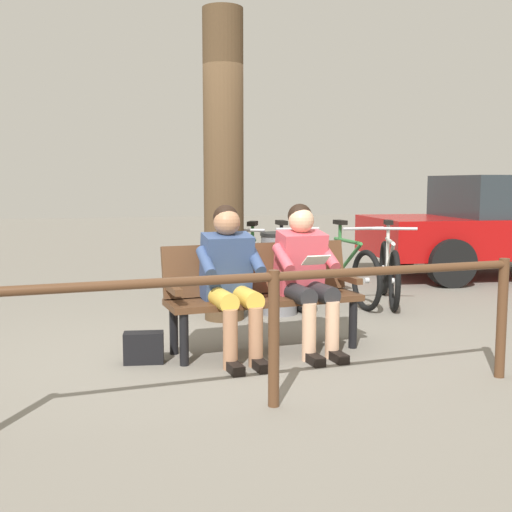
{
  "coord_description": "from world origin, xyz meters",
  "views": [
    {
      "loc": [
        1.02,
        4.94,
        1.38
      ],
      "look_at": [
        -0.28,
        -0.22,
        0.75
      ],
      "focal_mm": 44.09,
      "sensor_mm": 36.0,
      "label": 1
    }
  ],
  "objects_px": {
    "handbag": "(144,348)",
    "bicycle_blue": "(286,272)",
    "person_companion": "(230,274)",
    "litter_bin": "(279,273)",
    "person_reading": "(305,270)",
    "tree_trunk": "(224,168)",
    "bicycle_purple": "(389,271)",
    "bench": "(261,288)",
    "bicycle_black": "(346,271)",
    "bicycle_red": "(250,274)"
  },
  "relations": [
    {
      "from": "handbag",
      "to": "bicycle_blue",
      "type": "xyz_separation_m",
      "value": [
        -1.75,
        -2.02,
        0.24
      ]
    },
    {
      "from": "person_companion",
      "to": "litter_bin",
      "type": "height_order",
      "value": "person_companion"
    },
    {
      "from": "person_reading",
      "to": "tree_trunk",
      "type": "distance_m",
      "value": 1.62
    },
    {
      "from": "handbag",
      "to": "litter_bin",
      "type": "distance_m",
      "value": 2.14
    },
    {
      "from": "litter_bin",
      "to": "bicycle_purple",
      "type": "relative_size",
      "value": 0.53
    },
    {
      "from": "bench",
      "to": "bicycle_black",
      "type": "relative_size",
      "value": 0.98
    },
    {
      "from": "person_reading",
      "to": "person_companion",
      "type": "distance_m",
      "value": 0.64
    },
    {
      "from": "person_reading",
      "to": "bicycle_red",
      "type": "height_order",
      "value": "person_reading"
    },
    {
      "from": "person_companion",
      "to": "handbag",
      "type": "relative_size",
      "value": 4.0
    },
    {
      "from": "bench",
      "to": "bicycle_blue",
      "type": "bearing_deg",
      "value": -118.99
    },
    {
      "from": "person_reading",
      "to": "person_companion",
      "type": "bearing_deg",
      "value": -0.05
    },
    {
      "from": "tree_trunk",
      "to": "litter_bin",
      "type": "xyz_separation_m",
      "value": [
        -0.61,
        -0.11,
        -1.09
      ]
    },
    {
      "from": "handbag",
      "to": "bicycle_purple",
      "type": "relative_size",
      "value": 0.19
    },
    {
      "from": "handbag",
      "to": "bicycle_black",
      "type": "distance_m",
      "value": 3.11
    },
    {
      "from": "bicycle_purple",
      "to": "bicycle_black",
      "type": "distance_m",
      "value": 0.49
    },
    {
      "from": "handbag",
      "to": "bicycle_blue",
      "type": "relative_size",
      "value": 0.18
    },
    {
      "from": "bicycle_purple",
      "to": "bicycle_black",
      "type": "bearing_deg",
      "value": -85.09
    },
    {
      "from": "bicycle_black",
      "to": "person_reading",
      "type": "bearing_deg",
      "value": -34.0
    },
    {
      "from": "tree_trunk",
      "to": "bicycle_red",
      "type": "xyz_separation_m",
      "value": [
        -0.4,
        -0.59,
        -1.16
      ]
    },
    {
      "from": "bicycle_black",
      "to": "litter_bin",
      "type": "bearing_deg",
      "value": -68.1
    },
    {
      "from": "bicycle_black",
      "to": "bicycle_blue",
      "type": "relative_size",
      "value": 1.0
    },
    {
      "from": "bicycle_black",
      "to": "bicycle_red",
      "type": "relative_size",
      "value": 1.08
    },
    {
      "from": "person_companion",
      "to": "person_reading",
      "type": "bearing_deg",
      "value": 179.95
    },
    {
      "from": "litter_bin",
      "to": "tree_trunk",
      "type": "bearing_deg",
      "value": 9.9
    },
    {
      "from": "handbag",
      "to": "tree_trunk",
      "type": "bearing_deg",
      "value": -123.24
    },
    {
      "from": "bicycle_black",
      "to": "bicycle_red",
      "type": "height_order",
      "value": "same"
    },
    {
      "from": "person_companion",
      "to": "tree_trunk",
      "type": "xyz_separation_m",
      "value": [
        -0.23,
        -1.39,
        0.85
      ]
    },
    {
      "from": "bench",
      "to": "bicycle_red",
      "type": "distance_m",
      "value": 1.81
    },
    {
      "from": "bicycle_blue",
      "to": "bicycle_red",
      "type": "distance_m",
      "value": 0.44
    },
    {
      "from": "litter_bin",
      "to": "bicycle_purple",
      "type": "height_order",
      "value": "bicycle_purple"
    },
    {
      "from": "person_companion",
      "to": "litter_bin",
      "type": "distance_m",
      "value": 1.73
    },
    {
      "from": "handbag",
      "to": "bicycle_purple",
      "type": "bearing_deg",
      "value": -148.46
    },
    {
      "from": "bicycle_purple",
      "to": "person_companion",
      "type": "bearing_deg",
      "value": -31.5
    },
    {
      "from": "tree_trunk",
      "to": "bicycle_purple",
      "type": "height_order",
      "value": "tree_trunk"
    },
    {
      "from": "person_companion",
      "to": "bicycle_purple",
      "type": "relative_size",
      "value": 0.75
    },
    {
      "from": "person_reading",
      "to": "tree_trunk",
      "type": "bearing_deg",
      "value": -79.07
    },
    {
      "from": "bench",
      "to": "person_companion",
      "type": "bearing_deg",
      "value": 26.96
    },
    {
      "from": "bench",
      "to": "bicycle_black",
      "type": "distance_m",
      "value": 2.26
    },
    {
      "from": "bicycle_blue",
      "to": "litter_bin",
      "type": "bearing_deg",
      "value": -24.27
    },
    {
      "from": "bicycle_red",
      "to": "bicycle_blue",
      "type": "bearing_deg",
      "value": 121.78
    },
    {
      "from": "bicycle_black",
      "to": "tree_trunk",
      "type": "bearing_deg",
      "value": -73.65
    },
    {
      "from": "bench",
      "to": "tree_trunk",
      "type": "xyz_separation_m",
      "value": [
        0.08,
        -1.19,
        1.01
      ]
    },
    {
      "from": "handbag",
      "to": "bicycle_blue",
      "type": "distance_m",
      "value": 2.69
    },
    {
      "from": "handbag",
      "to": "bicycle_red",
      "type": "height_order",
      "value": "bicycle_red"
    },
    {
      "from": "tree_trunk",
      "to": "bicycle_black",
      "type": "bearing_deg",
      "value": -160.86
    },
    {
      "from": "person_reading",
      "to": "bench",
      "type": "bearing_deg",
      "value": -27.36
    },
    {
      "from": "person_companion",
      "to": "bicycle_black",
      "type": "height_order",
      "value": "person_companion"
    },
    {
      "from": "person_companion",
      "to": "bicycle_blue",
      "type": "relative_size",
      "value": 0.71
    },
    {
      "from": "bicycle_red",
      "to": "person_reading",
      "type": "bearing_deg",
      "value": 24.62
    },
    {
      "from": "bicycle_black",
      "to": "handbag",
      "type": "bearing_deg",
      "value": -54.66
    }
  ]
}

